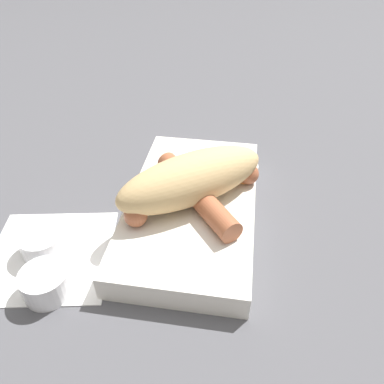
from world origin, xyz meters
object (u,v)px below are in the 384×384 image
at_px(food_tray, 192,208).
at_px(sausage, 196,193).
at_px(condiment_cup_near, 43,245).
at_px(condiment_cup_far, 46,284).
at_px(bread_roll, 190,181).

distance_m(food_tray, sausage, 0.03).
bearing_deg(food_tray, condiment_cup_near, 118.56).
height_order(food_tray, condiment_cup_near, food_tray).
bearing_deg(condiment_cup_far, condiment_cup_near, 28.56).
bearing_deg(bread_roll, condiment_cup_near, 117.63).
xyz_separation_m(condiment_cup_near, condiment_cup_far, (-0.05, -0.03, 0.00)).
height_order(condiment_cup_near, condiment_cup_far, same).
distance_m(sausage, condiment_cup_near, 0.19).
xyz_separation_m(food_tray, condiment_cup_far, (-0.14, 0.13, -0.00)).
relative_size(food_tray, sausage, 1.85).
distance_m(condiment_cup_near, condiment_cup_far, 0.06).
bearing_deg(bread_roll, sausage, -99.74).
distance_m(food_tray, bread_roll, 0.05).
distance_m(sausage, condiment_cup_far, 0.19).
bearing_deg(food_tray, bread_roll, 153.92).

